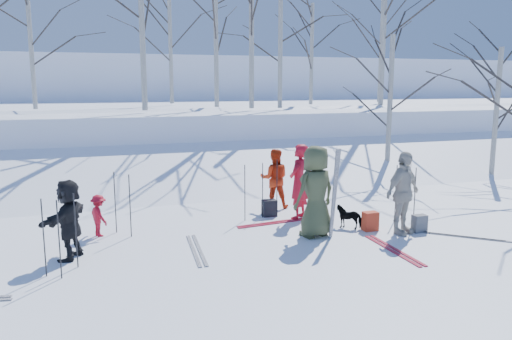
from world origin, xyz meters
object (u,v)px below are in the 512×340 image
object	(u,v)px
skier_redor_behind	(274,179)
backpack_dark	(269,208)
skier_olive_center	(316,192)
skier_cream_east	(403,193)
backpack_grey	(419,223)
skier_red_seated	(99,216)
dog	(349,217)
skier_red_north	(299,182)
skier_grey_west	(69,219)
backpack_red	(370,221)

from	to	relation	value
skier_redor_behind	backpack_dark	size ratio (longest dim) A/B	3.86
skier_olive_center	skier_redor_behind	distance (m)	2.61
skier_olive_center	skier_cream_east	world-z (taller)	skier_olive_center
skier_olive_center	skier_redor_behind	bearing A→B (deg)	-105.09
backpack_grey	backpack_dark	bearing A→B (deg)	138.95
skier_red_seated	backpack_dark	xyz separation A→B (m)	(3.98, 0.36, -0.25)
skier_cream_east	dog	bearing A→B (deg)	116.63
skier_red_north	skier_grey_west	distance (m)	5.25
skier_red_seated	backpack_grey	bearing A→B (deg)	-129.82
skier_cream_east	backpack_dark	distance (m)	3.24
dog	skier_cream_east	bearing A→B (deg)	85.50
backpack_dark	skier_red_seated	bearing A→B (deg)	-174.79
skier_red_north	skier_redor_behind	world-z (taller)	skier_red_north
backpack_red	skier_red_north	bearing A→B (deg)	127.19
backpack_grey	backpack_red	bearing A→B (deg)	155.22
skier_red_north	backpack_grey	xyz separation A→B (m)	(2.05, -1.89, -0.71)
backpack_red	backpack_dark	bearing A→B (deg)	132.19
skier_redor_behind	backpack_dark	bearing A→B (deg)	80.70
skier_red_north	skier_red_seated	world-z (taller)	skier_red_north
skier_grey_west	backpack_dark	bearing A→B (deg)	137.05
skier_redor_behind	dog	size ratio (longest dim) A/B	2.56
skier_red_north	skier_red_seated	distance (m)	4.59
skier_redor_behind	backpack_red	distance (m)	2.96
skier_red_seated	dog	bearing A→B (deg)	-125.66
skier_cream_east	skier_red_seated	bearing A→B (deg)	141.94
backpack_grey	skier_olive_center	bearing A→B (deg)	168.76
backpack_dark	skier_grey_west	bearing A→B (deg)	-160.27
skier_red_seated	backpack_grey	world-z (taller)	skier_red_seated
skier_red_north	skier_cream_east	size ratio (longest dim) A/B	1.00
skier_grey_west	backpack_dark	xyz separation A→B (m)	(4.52, 1.62, -0.55)
skier_red_north	skier_redor_behind	xyz separation A→B (m)	(-0.17, 1.17, -0.12)
skier_cream_east	backpack_dark	xyz separation A→B (m)	(-2.19, 2.28, -0.70)
skier_red_north	backpack_grey	world-z (taller)	skier_red_north
backpack_grey	backpack_dark	distance (m)	3.50
skier_red_north	skier_redor_behind	size ratio (longest dim) A/B	1.16
skier_olive_center	skier_red_north	distance (m)	1.45
skier_grey_west	backpack_dark	world-z (taller)	skier_grey_west
backpack_grey	skier_red_north	bearing A→B (deg)	137.43
skier_red_seated	backpack_red	world-z (taller)	skier_red_seated
skier_olive_center	skier_red_seated	xyz separation A→B (m)	(-4.33, 1.48, -0.52)
skier_redor_behind	backpack_dark	xyz separation A→B (m)	(-0.42, -0.75, -0.57)
dog	skier_olive_center	bearing A→B (deg)	-33.68
skier_red_seated	backpack_dark	distance (m)	4.01
skier_redor_behind	dog	distance (m)	2.51
skier_olive_center	dog	bearing A→B (deg)	-175.35
skier_grey_west	dog	bearing A→B (deg)	118.39
skier_olive_center	backpack_red	xyz separation A→B (m)	(1.34, -0.01, -0.76)
dog	backpack_grey	distance (m)	1.51
backpack_dark	skier_redor_behind	bearing A→B (deg)	61.12
skier_redor_behind	backpack_grey	size ratio (longest dim) A/B	4.06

